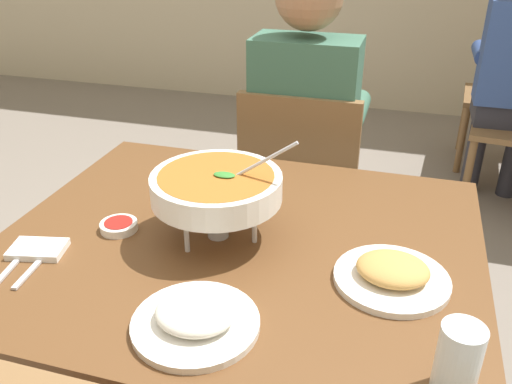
{
  "coord_description": "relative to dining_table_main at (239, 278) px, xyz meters",
  "views": [
    {
      "loc": [
        0.34,
        -1.02,
        1.44
      ],
      "look_at": [
        0.0,
        0.15,
        0.8
      ],
      "focal_mm": 37.92,
      "sensor_mm": 36.0,
      "label": 1
    }
  ],
  "objects": [
    {
      "name": "diner_main",
      "position": [
        0.0,
        0.79,
        0.11
      ],
      "size": [
        0.4,
        0.45,
        1.31
      ],
      "color": "#2D2D38",
      "rests_on": "ground_plane"
    },
    {
      "name": "chair_diner_main",
      "position": [
        -0.0,
        0.76,
        -0.13
      ],
      "size": [
        0.44,
        0.44,
        0.9
      ],
      "color": "brown",
      "rests_on": "ground_plane"
    },
    {
      "name": "appetizer_plate",
      "position": [
        0.36,
        -0.07,
        0.13
      ],
      "size": [
        0.24,
        0.24,
        0.06
      ],
      "color": "white",
      "rests_on": "dining_table_main"
    },
    {
      "name": "drink_glass",
      "position": [
        0.47,
        -0.34,
        0.17
      ],
      "size": [
        0.07,
        0.07,
        0.13
      ],
      "color": "silver",
      "rests_on": "dining_table_main"
    },
    {
      "name": "napkin_folded",
      "position": [
        -0.42,
        -0.18,
        0.12
      ],
      "size": [
        0.13,
        0.1,
        0.02
      ],
      "primitive_type": "cube",
      "rotation": [
        0.0,
        0.0,
        0.22
      ],
      "color": "white",
      "rests_on": "dining_table_main"
    },
    {
      "name": "dining_table_main",
      "position": [
        0.0,
        0.0,
        0.0
      ],
      "size": [
        1.12,
        0.94,
        0.75
      ],
      "color": "brown",
      "rests_on": "ground_plane"
    },
    {
      "name": "fork_utensil",
      "position": [
        -0.44,
        -0.23,
        0.12
      ],
      "size": [
        0.04,
        0.17,
        0.01
      ],
      "primitive_type": "cube",
      "rotation": [
        0.0,
        0.0,
        0.16
      ],
      "color": "silver",
      "rests_on": "dining_table_main"
    },
    {
      "name": "curry_bowl",
      "position": [
        -0.05,
        -0.0,
        0.24
      ],
      "size": [
        0.33,
        0.3,
        0.26
      ],
      "color": "silver",
      "rests_on": "dining_table_main"
    },
    {
      "name": "spoon_utensil",
      "position": [
        -0.39,
        -0.23,
        0.12
      ],
      "size": [
        0.03,
        0.17,
        0.01
      ],
      "primitive_type": "cube",
      "rotation": [
        0.0,
        0.0,
        0.11
      ],
      "color": "silver",
      "rests_on": "dining_table_main"
    },
    {
      "name": "sauce_dish",
      "position": [
        -0.29,
        -0.04,
        0.12
      ],
      "size": [
        0.09,
        0.09,
        0.02
      ],
      "color": "white",
      "rests_on": "dining_table_main"
    },
    {
      "name": "rice_plate",
      "position": [
        0.02,
        -0.31,
        0.13
      ],
      "size": [
        0.24,
        0.24,
        0.06
      ],
      "color": "white",
      "rests_on": "dining_table_main"
    }
  ]
}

